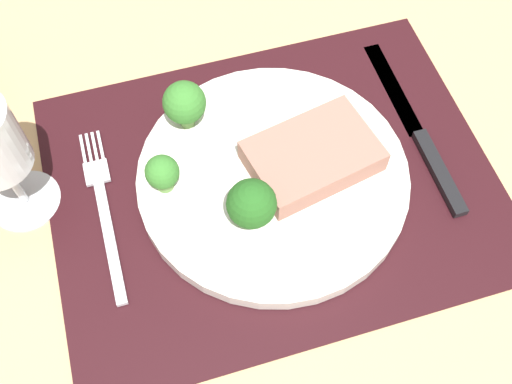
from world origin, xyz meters
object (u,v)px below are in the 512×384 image
at_px(plate, 273,177).
at_px(knife, 421,137).
at_px(fork, 104,210).
at_px(steak, 311,153).

xyz_separation_m(plate, knife, (0.16, 0.01, -0.00)).
relative_size(plate, fork, 1.38).
bearing_deg(knife, steak, -177.27).
relative_size(plate, steak, 2.21).
bearing_deg(fork, plate, -6.98).
bearing_deg(plate, steak, 4.92).
height_order(plate, knife, plate).
xyz_separation_m(plate, fork, (-0.17, 0.01, -0.01)).
relative_size(fork, knife, 0.83).
relative_size(steak, knife, 0.52).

